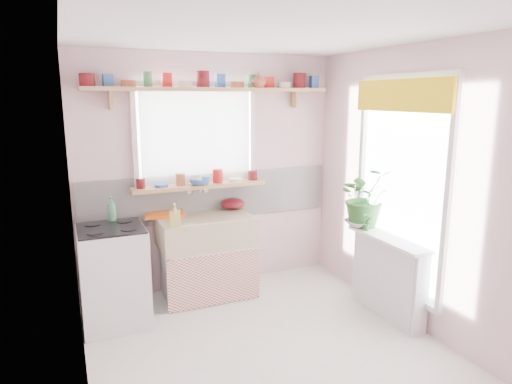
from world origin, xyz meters
name	(u,v)px	position (x,y,z in m)	size (l,w,h in m)	color
room	(297,168)	(0.66, 0.86, 1.37)	(3.20, 3.20, 3.20)	white
sink_unit	(206,256)	(-0.15, 1.29, 0.43)	(0.95, 0.65, 1.11)	white
cooker	(114,276)	(-1.10, 1.05, 0.46)	(0.58, 0.58, 0.93)	white
radiator_ledge	(388,275)	(1.30, 0.20, 0.40)	(0.22, 0.95, 0.78)	white
windowsill	(200,186)	(-0.15, 1.48, 1.14)	(1.40, 0.22, 0.04)	tan
pine_shelf	(212,89)	(0.00, 1.47, 2.12)	(2.52, 0.24, 0.04)	tan
shelf_crockery	(212,82)	(0.00, 1.47, 2.20)	(2.47, 0.11, 0.12)	#590F14
sill_crockery	(198,179)	(-0.17, 1.48, 1.22)	(1.35, 0.11, 0.12)	#590F14
dish_tray	(164,214)	(-0.53, 1.50, 0.87)	(0.38, 0.28, 0.04)	orange
colander	(233,204)	(0.22, 1.50, 0.91)	(0.26, 0.26, 0.12)	#5A0F17
jade_plant	(366,197)	(1.30, 0.60, 1.08)	(0.54, 0.47, 0.60)	#2B6126
fruit_bowl	(359,223)	(1.24, 0.60, 0.81)	(0.27, 0.27, 0.07)	silver
herb_pot	(366,219)	(1.21, 0.46, 0.89)	(0.12, 0.08, 0.23)	#336F2C
soap_bottle_sink	(175,215)	(-0.51, 1.10, 0.96)	(0.10, 0.10, 0.21)	#D5C15F
sill_cup	(196,181)	(-0.20, 1.42, 1.21)	(0.12, 0.12, 0.10)	beige
sill_bowl	(200,182)	(-0.17, 1.42, 1.19)	(0.22, 0.22, 0.07)	#335BA6
shelf_vase	(259,80)	(0.49, 1.41, 2.22)	(0.15, 0.15, 0.16)	#9F4430
cooker_bottle	(111,209)	(-1.06, 1.27, 1.03)	(0.09, 0.09, 0.23)	#408158
fruit	(360,217)	(1.24, 0.61, 0.87)	(0.20, 0.14, 0.10)	orange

